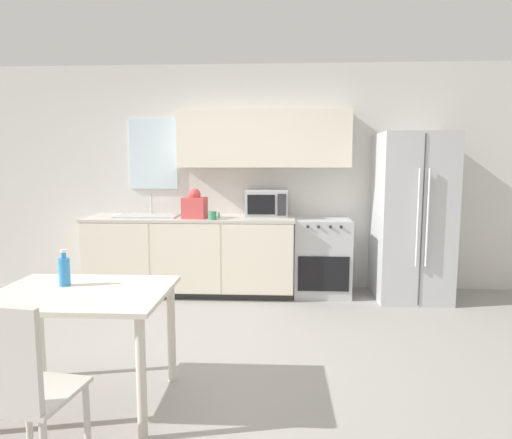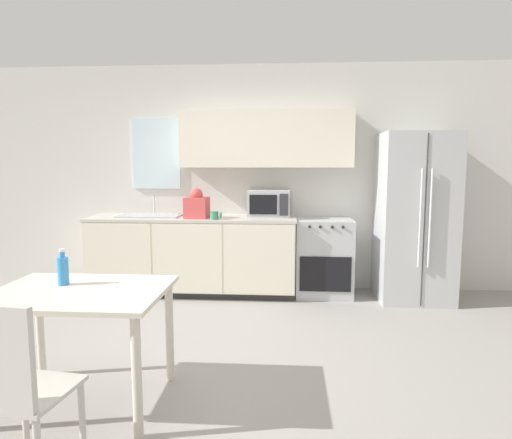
% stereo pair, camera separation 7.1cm
% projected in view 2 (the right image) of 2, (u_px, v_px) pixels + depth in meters
% --- Properties ---
extents(ground_plane, '(12.00, 12.00, 0.00)m').
position_uv_depth(ground_plane, '(197.00, 361.00, 3.56)').
color(ground_plane, gray).
extents(wall_back, '(12.00, 0.38, 2.70)m').
position_uv_depth(wall_back, '(236.00, 171.00, 5.55)').
color(wall_back, silver).
rests_on(wall_back, ground_plane).
extents(kitchen_counter, '(2.42, 0.68, 0.91)m').
position_uv_depth(kitchen_counter, '(193.00, 255.00, 5.38)').
color(kitchen_counter, '#333333').
rests_on(kitchen_counter, ground_plane).
extents(oven_range, '(0.65, 0.60, 0.89)m').
position_uv_depth(oven_range, '(324.00, 257.00, 5.31)').
color(oven_range, '#B7BABC').
rests_on(oven_range, ground_plane).
extents(refrigerator, '(0.79, 0.80, 1.87)m').
position_uv_depth(refrigerator, '(414.00, 217.00, 5.10)').
color(refrigerator, silver).
rests_on(refrigerator, ground_plane).
extents(kitchen_sink, '(0.71, 0.42, 0.25)m').
position_uv_depth(kitchen_sink, '(150.00, 215.00, 5.37)').
color(kitchen_sink, '#B7BABC').
rests_on(kitchen_sink, kitchen_counter).
extents(microwave, '(0.49, 0.38, 0.31)m').
position_uv_depth(microwave, '(269.00, 203.00, 5.35)').
color(microwave, '#B7BABC').
rests_on(microwave, kitchen_counter).
extents(coffee_mug, '(0.13, 0.09, 0.09)m').
position_uv_depth(coffee_mug, '(215.00, 215.00, 5.05)').
color(coffee_mug, '#3F8C66').
rests_on(coffee_mug, kitchen_counter).
extents(grocery_bag_0, '(0.27, 0.24, 0.34)m').
position_uv_depth(grocery_bag_0, '(197.00, 205.00, 5.18)').
color(grocery_bag_0, '#D14C4C').
rests_on(grocery_bag_0, kitchen_counter).
extents(dining_table, '(1.07, 0.82, 0.75)m').
position_uv_depth(dining_table, '(80.00, 307.00, 2.87)').
color(dining_table, beige).
rests_on(dining_table, ground_plane).
extents(dining_chair_near, '(0.45, 0.45, 0.93)m').
position_uv_depth(dining_chair_near, '(12.00, 382.00, 2.10)').
color(dining_chair_near, beige).
rests_on(dining_chair_near, ground_plane).
extents(drink_bottle, '(0.07, 0.07, 0.24)m').
position_uv_depth(drink_bottle, '(63.00, 270.00, 2.97)').
color(drink_bottle, '#338CD8').
rests_on(drink_bottle, dining_table).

